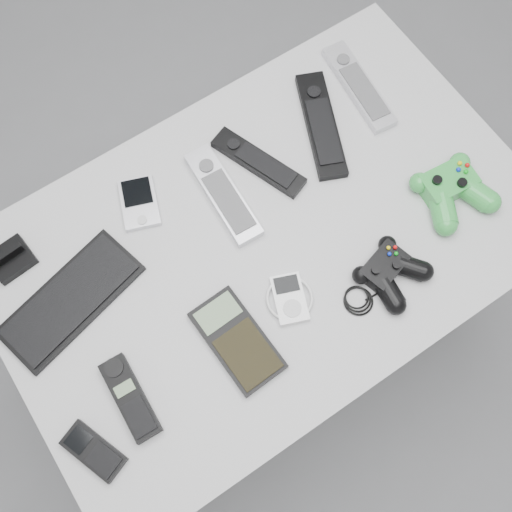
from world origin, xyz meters
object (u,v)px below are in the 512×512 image
remote_silver_a (223,194)px  controller_green (452,188)px  mp3_player (290,298)px  pda (139,203)px  controller_black (390,271)px  mobile_phone (94,451)px  pda_keyboard (71,300)px  remote_silver_b (359,86)px  desk (266,250)px  remote_black_b (321,124)px  cordless_handset (130,398)px  remote_black_a (258,162)px  calculator (237,340)px

remote_silver_a → controller_green: (0.39, -0.25, 0.01)m
mp3_player → pda: bearing=134.3°
controller_black → controller_green: size_ratio=1.36×
pda → controller_green: controller_green is taller
mobile_phone → mp3_player: size_ratio=1.19×
mobile_phone → controller_black: controller_black is taller
pda_keyboard → remote_silver_b: size_ratio=1.20×
desk → remote_silver_b: (0.36, 0.18, 0.07)m
desk → mp3_player: size_ratio=11.20×
remote_black_b → remote_silver_b: (0.12, 0.03, -0.00)m
pda_keyboard → cordless_handset: bearing=-103.3°
controller_black → controller_green: bearing=2.7°
remote_silver_b → mp3_player: (-0.40, -0.31, -0.00)m
controller_black → remote_black_a: bearing=87.4°
remote_black_a → controller_green: bearing=-64.1°
remote_silver_a → mp3_player: (-0.01, -0.25, -0.00)m
pda_keyboard → remote_black_a: (0.46, 0.05, 0.00)m
remote_black_b → controller_black: size_ratio=1.17×
pda_keyboard → controller_black: size_ratio=1.30×
controller_black → controller_green: (0.21, 0.07, 0.00)m
mobile_phone → calculator: (0.31, 0.03, -0.00)m
cordless_handset → controller_green: 0.74m
remote_silver_a → controller_green: size_ratio=1.43×
remote_black_a → mp3_player: 0.30m
remote_silver_a → mp3_player: 0.25m
desk → mobile_phone: mobile_phone is taller
pda_keyboard → controller_green: size_ratio=1.76×
remote_black_a → remote_black_b: 0.16m
remote_black_b → remote_silver_b: size_ratio=1.08×
remote_black_a → controller_green: (0.28, -0.27, 0.01)m
remote_silver_a → calculator: bearing=-114.6°
pda_keyboard → pda: (0.21, 0.10, 0.00)m
cordless_handset → remote_silver_a: bearing=37.5°
remote_silver_a → desk: bearing=-77.6°
remote_black_a → mobile_phone: bearing=-171.1°
pda → cordless_handset: bearing=-101.8°
remote_black_a → remote_silver_b: remote_silver_b is taller
desk → pda: (-0.17, 0.20, 0.07)m
mp3_player → controller_green: size_ratio=0.61×
mobile_phone → controller_green: controller_green is taller
remote_black_a → remote_black_b: size_ratio=0.84×
mobile_phone → controller_green: (0.84, 0.04, 0.02)m
mobile_phone → controller_black: (0.63, -0.03, 0.01)m
controller_green → cordless_handset: bearing=-174.3°
remote_black_a → mobile_phone: size_ratio=1.85×
pda → controller_black: size_ratio=0.51×
remote_black_b → cordless_handset: bearing=-132.9°
mobile_phone → remote_silver_a: bearing=12.0°
remote_silver_a → remote_silver_b: size_ratio=0.98×
remote_black_a → cordless_handset: (-0.46, -0.27, 0.00)m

